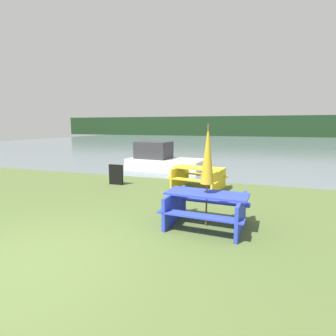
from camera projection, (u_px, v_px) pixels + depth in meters
name	position (u px, v px, depth m)	size (l,w,h in m)	color
ground_plane	(25.00, 268.00, 4.05)	(60.00, 60.00, 0.00)	#516633
water	(229.00, 142.00, 34.16)	(60.00, 50.00, 0.00)	slate
far_treeline	(239.00, 126.00, 52.56)	(80.00, 1.60, 4.00)	#193319
picnic_table_blue	(206.00, 206.00, 5.69)	(1.83, 1.50, 0.75)	blue
picnic_table_yellow	(198.00, 176.00, 9.06)	(1.95, 1.68, 0.76)	yellow
umbrella_gold	(208.00, 155.00, 5.51)	(0.29, 0.29, 2.22)	brown
boat	(162.00, 160.00, 12.87)	(3.84, 2.13, 1.38)	silver
signboard	(116.00, 175.00, 9.72)	(0.55, 0.08, 0.75)	black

